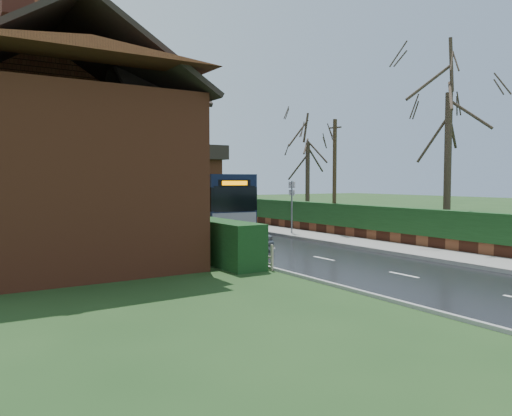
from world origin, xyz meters
TOP-DOWN VIEW (x-y plane):
  - ground at (0.00, 0.00)m, footprint 140.00×140.00m
  - road at (0.00, 10.00)m, footprint 6.00×100.00m
  - pavement at (4.25, 10.00)m, footprint 2.50×100.00m
  - kerb_right at (3.05, 10.00)m, footprint 0.12×100.00m
  - kerb_left at (-3.05, 10.00)m, footprint 0.12×100.00m
  - front_hedge at (-3.90, 5.00)m, footprint 1.20×16.00m
  - picket_fence at (-3.15, 5.00)m, footprint 0.10×16.00m
  - right_wall_hedge at (5.80, 10.00)m, footprint 0.60×50.00m
  - brick_house at (-8.73, 4.78)m, footprint 9.30×14.60m
  - bus at (0.80, 10.71)m, footprint 3.90×11.42m
  - car_silver at (-1.50, 2.43)m, footprint 2.33×4.22m
  - car_green at (-2.90, 2.58)m, footprint 2.48×5.09m
  - car_distant at (0.72, 35.43)m, footprint 2.26×4.40m
  - bus_stop_sign at (3.88, 5.36)m, footprint 0.14×0.46m
  - telegraph_pole at (5.80, 4.00)m, footprint 0.25×0.82m
  - tree_right_near at (8.04, -1.60)m, footprint 4.81×4.81m
  - tree_right_far at (9.00, 10.44)m, footprint 4.22×4.22m

SIDE VIEW (x-z plane):
  - ground at x=0.00m, z-range 0.00..0.00m
  - road at x=0.00m, z-range 0.00..0.02m
  - kerb_left at x=-3.05m, z-range 0.00..0.10m
  - pavement at x=4.25m, z-range 0.00..0.14m
  - kerb_right at x=3.05m, z-range 0.00..0.14m
  - picket_fence at x=-3.15m, z-range 0.00..0.90m
  - car_silver at x=-1.50m, z-range 0.00..1.36m
  - car_distant at x=0.72m, z-range 0.00..1.38m
  - car_green at x=-2.90m, z-range 0.00..1.43m
  - front_hedge at x=-3.90m, z-range 0.00..1.60m
  - right_wall_hedge at x=5.80m, z-range 0.12..1.92m
  - bus at x=0.80m, z-range -0.01..3.39m
  - bus_stop_sign at x=3.88m, z-range 0.48..3.53m
  - telegraph_pole at x=5.80m, z-range 0.04..6.48m
  - brick_house at x=-8.73m, z-range -0.77..9.53m
  - tree_right_far at x=9.00m, z-range 2.01..10.16m
  - tree_right_near at x=8.04m, z-range 2.57..12.96m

